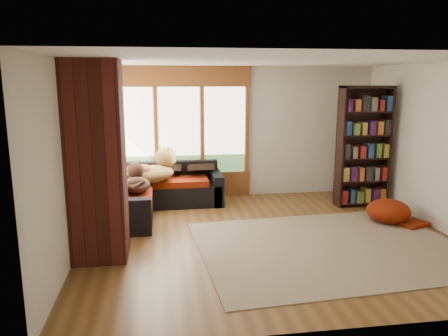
{
  "coord_description": "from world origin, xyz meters",
  "views": [
    {
      "loc": [
        -1.57,
        -6.08,
        2.36
      ],
      "look_at": [
        -0.58,
        0.7,
        0.95
      ],
      "focal_mm": 35.0,
      "sensor_mm": 36.0,
      "label": 1
    }
  ],
  "objects_px": {
    "sectional_sofa": "(141,194)",
    "dog_tan": "(155,167)",
    "brick_chimney": "(97,162)",
    "bookshelf": "(364,147)",
    "pouf": "(388,210)",
    "area_rug": "(330,247)",
    "dog_brindle": "(136,178)"
  },
  "relations": [
    {
      "from": "sectional_sofa",
      "to": "dog_tan",
      "type": "xyz_separation_m",
      "value": [
        0.26,
        0.01,
        0.5
      ]
    },
    {
      "from": "brick_chimney",
      "to": "bookshelf",
      "type": "xyz_separation_m",
      "value": [
        4.54,
        1.78,
        -0.18
      ]
    },
    {
      "from": "bookshelf",
      "to": "pouf",
      "type": "xyz_separation_m",
      "value": [
        0.01,
        -1.01,
        -0.91
      ]
    },
    {
      "from": "bookshelf",
      "to": "pouf",
      "type": "distance_m",
      "value": 1.36
    },
    {
      "from": "sectional_sofa",
      "to": "area_rug",
      "type": "relative_size",
      "value": 0.6
    },
    {
      "from": "area_rug",
      "to": "pouf",
      "type": "bearing_deg",
      "value": 33.86
    },
    {
      "from": "sectional_sofa",
      "to": "dog_brindle",
      "type": "distance_m",
      "value": 0.72
    },
    {
      "from": "pouf",
      "to": "dog_tan",
      "type": "distance_m",
      "value": 4.1
    },
    {
      "from": "area_rug",
      "to": "dog_tan",
      "type": "xyz_separation_m",
      "value": [
        -2.47,
        2.21,
        0.8
      ]
    },
    {
      "from": "brick_chimney",
      "to": "area_rug",
      "type": "relative_size",
      "value": 0.7
    },
    {
      "from": "brick_chimney",
      "to": "pouf",
      "type": "relative_size",
      "value": 3.65
    },
    {
      "from": "bookshelf",
      "to": "brick_chimney",
      "type": "bearing_deg",
      "value": -158.63
    },
    {
      "from": "dog_brindle",
      "to": "dog_tan",
      "type": "bearing_deg",
      "value": -32.8
    },
    {
      "from": "dog_brindle",
      "to": "brick_chimney",
      "type": "bearing_deg",
      "value": 158.71
    },
    {
      "from": "brick_chimney",
      "to": "sectional_sofa",
      "type": "relative_size",
      "value": 1.18
    },
    {
      "from": "area_rug",
      "to": "dog_brindle",
      "type": "bearing_deg",
      "value": 149.63
    },
    {
      "from": "brick_chimney",
      "to": "pouf",
      "type": "distance_m",
      "value": 4.75
    },
    {
      "from": "brick_chimney",
      "to": "area_rug",
      "type": "xyz_separation_m",
      "value": [
        3.18,
        -0.15,
        -1.29
      ]
    },
    {
      "from": "brick_chimney",
      "to": "sectional_sofa",
      "type": "bearing_deg",
      "value": 77.71
    },
    {
      "from": "sectional_sofa",
      "to": "area_rug",
      "type": "distance_m",
      "value": 3.52
    },
    {
      "from": "dog_tan",
      "to": "dog_brindle",
      "type": "relative_size",
      "value": 1.42
    },
    {
      "from": "pouf",
      "to": "dog_brindle",
      "type": "relative_size",
      "value": 0.93
    },
    {
      "from": "sectional_sofa",
      "to": "dog_brindle",
      "type": "bearing_deg",
      "value": -92.85
    },
    {
      "from": "area_rug",
      "to": "dog_tan",
      "type": "bearing_deg",
      "value": 138.19
    },
    {
      "from": "brick_chimney",
      "to": "dog_brindle",
      "type": "xyz_separation_m",
      "value": [
        0.41,
        1.47,
        -0.57
      ]
    },
    {
      "from": "dog_tan",
      "to": "brick_chimney",
      "type": "bearing_deg",
      "value": -147.26
    },
    {
      "from": "brick_chimney",
      "to": "bookshelf",
      "type": "relative_size",
      "value": 1.16
    },
    {
      "from": "dog_brindle",
      "to": "bookshelf",
      "type": "bearing_deg",
      "value": -91.5
    },
    {
      "from": "sectional_sofa",
      "to": "bookshelf",
      "type": "height_order",
      "value": "bookshelf"
    },
    {
      "from": "brick_chimney",
      "to": "dog_brindle",
      "type": "height_order",
      "value": "brick_chimney"
    },
    {
      "from": "bookshelf",
      "to": "dog_brindle",
      "type": "distance_m",
      "value": 4.16
    },
    {
      "from": "area_rug",
      "to": "dog_tan",
      "type": "height_order",
      "value": "dog_tan"
    }
  ]
}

